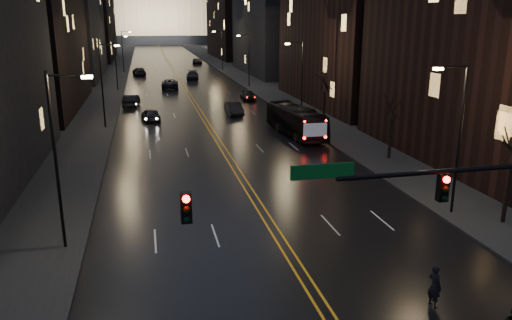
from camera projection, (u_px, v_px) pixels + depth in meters
road at (168, 61)px, 140.51m from camera, size 20.00×320.00×0.02m
sidewalk_left at (116, 62)px, 137.59m from camera, size 8.00×320.00×0.16m
sidewalk_right at (217, 60)px, 143.40m from camera, size 8.00×320.00×0.16m
center_line at (168, 61)px, 140.51m from camera, size 0.62×320.00×0.01m
building_left_far at (67, 26)px, 97.73m from camera, size 12.00×34.00×20.00m
building_left_dist at (90, 17)px, 142.30m from camera, size 12.00×40.00×24.00m
building_right_near at (508, 10)px, 38.25m from camera, size 12.00×26.00×24.00m
building_right_mid at (274, 11)px, 105.64m from camera, size 12.00×34.00×26.00m
building_right_dist at (234, 21)px, 151.29m from camera, size 12.00×40.00×22.00m
capitol at (154, 7)px, 248.63m from camera, size 90.00×50.00×58.50m
traffic_signal at (501, 196)px, 18.19m from camera, size 17.29×0.45×7.00m
streetlamp_right_near at (457, 132)px, 28.61m from camera, size 2.13×0.25×9.00m
streetlamp_left_near at (59, 153)px, 24.12m from camera, size 2.13×0.25×9.00m
streetlamp_right_mid at (301, 76)px, 56.80m from camera, size 2.13×0.25×9.00m
streetlamp_left_mid at (104, 81)px, 52.31m from camera, size 2.13×0.25×9.00m
streetlamp_right_far at (248, 57)px, 85.00m from camera, size 2.13×0.25×9.00m
streetlamp_left_far at (117, 60)px, 80.51m from camera, size 2.13×0.25×9.00m
streetlamp_right_dist at (221, 48)px, 113.19m from camera, size 2.13×0.25×9.00m
streetlamp_left_dist at (123, 49)px, 108.70m from camera, size 2.13×0.25×9.00m
tree_right_mid at (393, 106)px, 40.49m from camera, size 2.40×2.40×6.65m
tree_right_far at (325, 83)px, 55.53m from camera, size 2.40×2.40×6.65m
bus at (296, 121)px, 50.28m from camera, size 3.58×10.88×2.97m
oncoming_car_a at (151, 115)px, 57.24m from camera, size 2.37×4.68×1.53m
oncoming_car_b at (131, 101)px, 66.80m from camera, size 2.32×5.17×1.65m
oncoming_car_c at (170, 84)px, 84.36m from camera, size 3.03×6.07×1.65m
oncoming_car_d at (139, 71)px, 104.48m from camera, size 3.08×5.97×1.66m
receding_car_a at (234, 108)px, 61.28m from camera, size 1.71×4.68×1.53m
receding_car_b at (248, 95)px, 72.16m from camera, size 2.12×4.71×1.57m
receding_car_c at (193, 76)px, 96.85m from camera, size 2.88×5.89×1.65m
receding_car_d at (197, 61)px, 131.37m from camera, size 2.94×5.53×1.48m
pedestrian_a at (435, 286)px, 20.16m from camera, size 0.54×0.74×1.85m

